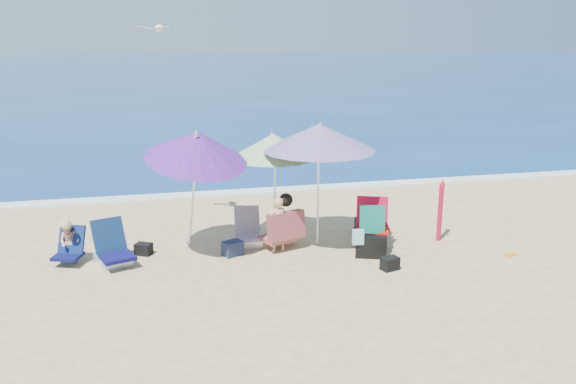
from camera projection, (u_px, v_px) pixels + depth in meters
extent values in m
plane|color=#D8BC84|center=(318.00, 269.00, 10.20)|extent=(120.00, 120.00, 0.00)
cube|color=navy|center=(181.00, 74.00, 52.58)|extent=(120.00, 80.00, 0.12)
cube|color=white|center=(264.00, 191.00, 14.99)|extent=(120.00, 0.50, 0.04)
cylinder|color=white|center=(318.00, 189.00, 11.12)|extent=(0.05, 0.05, 2.13)
cone|color=#DE1D84|center=(319.00, 137.00, 10.76)|extent=(2.59, 2.59, 0.48)
cylinder|color=white|center=(320.00, 126.00, 10.60)|extent=(0.04, 0.04, 0.13)
cylinder|color=white|center=(275.00, 192.00, 11.35)|extent=(0.05, 0.05, 1.90)
cone|color=#3B9516|center=(273.00, 146.00, 11.13)|extent=(2.00, 2.00, 0.45)
cylinder|color=white|center=(272.00, 135.00, 11.08)|extent=(0.04, 0.04, 0.12)
cylinder|color=white|center=(193.00, 195.00, 10.86)|extent=(0.26, 0.50, 1.99)
cone|color=#A31792|center=(197.00, 146.00, 10.29)|extent=(2.37, 2.40, 0.92)
cylinder|color=white|center=(196.00, 135.00, 10.06)|extent=(0.06, 0.07, 0.14)
cylinder|color=red|center=(440.00, 213.00, 11.46)|extent=(0.10, 0.10, 1.07)
cone|color=#B20C31|center=(443.00, 182.00, 11.41)|extent=(0.14, 0.14, 0.13)
cube|color=#0B0B42|center=(118.00, 257.00, 10.22)|extent=(0.66, 0.62, 0.06)
cube|color=#0C2143|center=(109.00, 235.00, 10.43)|extent=(0.60, 0.47, 0.56)
cube|color=white|center=(113.00, 260.00, 10.40)|extent=(0.68, 0.65, 0.17)
cube|color=#CC5C48|center=(248.00, 237.00, 11.25)|extent=(0.50, 0.45, 0.06)
cube|color=#D2594A|center=(247.00, 220.00, 11.45)|extent=(0.49, 0.31, 0.50)
cube|color=white|center=(248.00, 241.00, 11.35)|extent=(0.52, 0.47, 0.15)
cube|color=red|center=(372.00, 229.00, 10.92)|extent=(0.70, 0.66, 0.06)
cube|color=red|center=(372.00, 212.00, 11.00)|extent=(0.58, 0.34, 0.56)
cube|color=black|center=(371.00, 244.00, 10.82)|extent=(0.67, 0.64, 0.40)
cube|color=#AA210C|center=(375.00, 228.00, 11.12)|extent=(0.59, 0.55, 0.05)
cube|color=#B30C26|center=(373.00, 213.00, 11.21)|extent=(0.51, 0.26, 0.50)
cube|color=black|center=(372.00, 240.00, 11.06)|extent=(0.57, 0.53, 0.35)
cube|color=#097853|center=(372.00, 219.00, 10.68)|extent=(0.47, 0.26, 0.50)
cube|color=#8CC1E0|center=(358.00, 237.00, 10.58)|extent=(0.20, 0.10, 0.26)
imported|color=tan|center=(277.00, 225.00, 10.88)|extent=(0.43, 0.35, 1.02)
cube|color=#4F0F6F|center=(278.00, 238.00, 11.09)|extent=(0.70, 0.65, 0.07)
cube|color=#4F0F6C|center=(286.00, 226.00, 10.94)|extent=(0.74, 0.46, 0.52)
sphere|color=black|center=(286.00, 200.00, 11.00)|extent=(0.25, 0.25, 0.25)
imported|color=tan|center=(70.00, 242.00, 10.41)|extent=(0.43, 0.38, 0.74)
cube|color=#0B0D3F|center=(68.00, 256.00, 10.34)|extent=(0.55, 0.52, 0.05)
cube|color=#0E1D4E|center=(72.00, 239.00, 10.45)|extent=(0.51, 0.39, 0.47)
sphere|color=tan|center=(66.00, 224.00, 10.19)|extent=(0.18, 0.18, 0.18)
cube|color=#1C243E|center=(233.00, 248.00, 10.80)|extent=(0.41, 0.36, 0.26)
cube|color=black|center=(144.00, 249.00, 10.84)|extent=(0.35, 0.32, 0.21)
cube|color=tan|center=(285.00, 236.00, 11.44)|extent=(0.33, 0.25, 0.27)
cube|color=#1B1F3D|center=(367.00, 226.00, 11.91)|extent=(0.43, 0.32, 0.32)
cube|color=black|center=(390.00, 263.00, 10.16)|extent=(0.33, 0.27, 0.22)
cube|color=orange|center=(511.00, 255.00, 10.82)|extent=(0.27, 0.19, 0.03)
ellipsoid|color=white|center=(159.00, 28.00, 11.23)|extent=(0.28, 0.39, 0.14)
cube|color=gray|center=(144.00, 27.00, 11.17)|extent=(0.36, 0.21, 0.08)
cube|color=gray|center=(162.00, 27.00, 11.03)|extent=(0.36, 0.21, 0.08)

